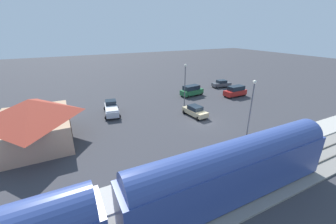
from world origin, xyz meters
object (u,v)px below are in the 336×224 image
(pedestrian_waiting_far, at_px, (202,163))
(station_building, at_px, (33,120))
(suv_green, at_px, (192,90))
(light_pole_lot_center, at_px, (185,80))
(pickup_silver, at_px, (111,108))
(suv_red, at_px, (235,91))
(sedan_charcoal, at_px, (221,84))
(pedestrian_on_platform, at_px, (243,150))
(light_pole_near_platform, at_px, (252,103))
(sedan_tan, at_px, (195,111))

(pedestrian_waiting_far, bearing_deg, station_building, 44.92)
(station_building, bearing_deg, suv_green, -74.17)
(light_pole_lot_center, bearing_deg, station_building, 97.80)
(pickup_silver, relative_size, light_pole_lot_center, 0.75)
(suv_red, bearing_deg, sedan_charcoal, -18.28)
(pedestrian_on_platform, bearing_deg, pedestrian_waiting_far, 89.78)
(pedestrian_waiting_far, distance_m, light_pole_lot_center, 19.99)
(sedan_charcoal, bearing_deg, pedestrian_on_platform, 143.98)
(sedan_charcoal, bearing_deg, station_building, 105.55)
(light_pole_near_platform, bearing_deg, light_pole_lot_center, 2.57)
(sedan_tan, xyz_separation_m, suv_red, (5.22, -13.45, 0.27))
(pedestrian_waiting_far, height_order, suv_red, suv_red)
(pedestrian_waiting_far, bearing_deg, light_pole_lot_center, -26.26)
(light_pole_lot_center, bearing_deg, light_pole_near_platform, -177.43)
(station_building, xyz_separation_m, pickup_silver, (4.98, -10.34, -1.87))
(suv_green, height_order, light_pole_lot_center, light_pole_lot_center)
(station_building, height_order, pedestrian_waiting_far, station_building)
(light_pole_lot_center, bearing_deg, suv_green, -44.29)
(suv_green, bearing_deg, light_pole_lot_center, 135.71)
(pedestrian_on_platform, xyz_separation_m, suv_green, (22.36, -7.99, -0.13))
(sedan_charcoal, relative_size, light_pole_lot_center, 0.62)
(suv_green, xyz_separation_m, sedan_charcoal, (2.71, -10.24, -0.27))
(suv_red, distance_m, light_pole_near_platform, 19.11)
(station_building, height_order, light_pole_near_platform, light_pole_near_platform)
(sedan_charcoal, height_order, sedan_tan, same)
(light_pole_lot_center, bearing_deg, sedan_charcoal, -63.47)
(light_pole_lot_center, bearing_deg, pickup_silver, 81.97)
(sedan_charcoal, distance_m, light_pole_lot_center, 17.00)
(suv_red, xyz_separation_m, light_pole_near_platform, (-14.58, 11.79, 3.67))
(pedestrian_on_platform, bearing_deg, station_building, 53.69)
(sedan_tan, distance_m, light_pole_lot_center, 6.43)
(pickup_silver, xyz_separation_m, light_pole_near_platform, (-16.18, -13.46, 3.79))
(pickup_silver, relative_size, sedan_tan, 1.21)
(light_pole_near_platform, bearing_deg, pedestrian_waiting_far, 109.33)
(pedestrian_waiting_far, relative_size, light_pole_near_platform, 0.22)
(station_building, height_order, suv_red, station_building)
(pickup_silver, relative_size, suv_red, 1.14)
(light_pole_near_platform, bearing_deg, sedan_charcoal, -33.05)
(pedestrian_on_platform, distance_m, pedestrian_waiting_far, 5.29)
(pedestrian_on_platform, height_order, sedan_tan, pedestrian_on_platform)
(station_building, bearing_deg, pedestrian_waiting_far, -135.08)
(light_pole_near_platform, bearing_deg, pickup_silver, 39.76)
(suv_red, bearing_deg, pedestrian_waiting_far, 130.19)
(sedan_tan, bearing_deg, station_building, 85.27)
(sedan_charcoal, xyz_separation_m, light_pole_near_platform, (-21.77, 14.16, 3.94))
(station_building, height_order, sedan_tan, station_building)
(pickup_silver, bearing_deg, sedan_charcoal, -78.57)
(pedestrian_on_platform, distance_m, light_pole_near_platform, 6.32)
(sedan_tan, bearing_deg, light_pole_lot_center, -11.50)
(pedestrian_on_platform, height_order, light_pole_lot_center, light_pole_lot_center)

